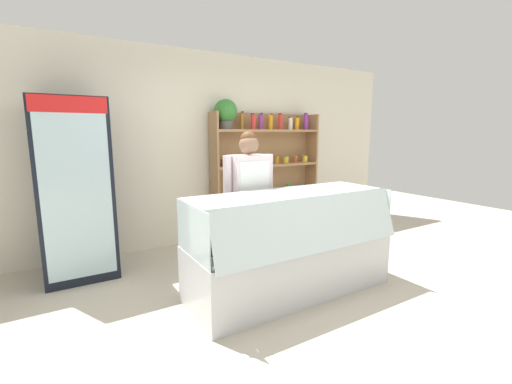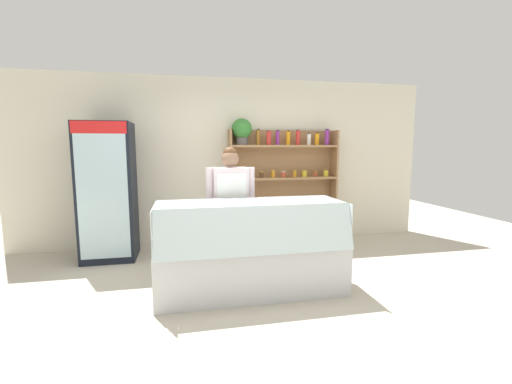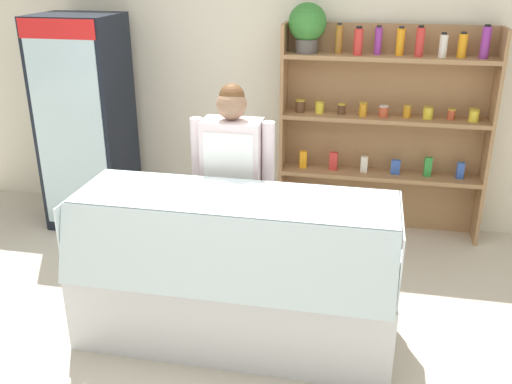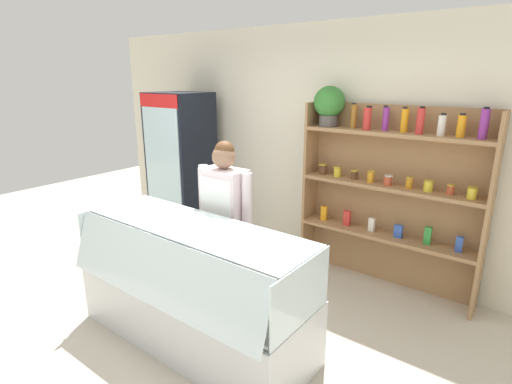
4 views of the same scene
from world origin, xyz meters
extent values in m
plane|color=beige|center=(0.00, 0.00, 0.00)|extent=(12.00, 12.00, 0.00)
cube|color=silver|center=(0.00, 2.14, 1.35)|extent=(6.80, 0.10, 2.70)
cube|color=black|center=(-1.80, 1.60, 0.97)|extent=(0.72, 0.63, 1.94)
cube|color=silver|center=(-1.80, 1.28, 0.97)|extent=(0.64, 0.01, 1.74)
cube|color=red|center=(-1.80, 1.27, 1.85)|extent=(0.68, 0.01, 0.16)
cylinder|color=purple|center=(-2.00, 1.34, 0.36)|extent=(0.06, 0.06, 0.22)
cylinder|color=red|center=(-1.80, 1.34, 0.34)|extent=(0.07, 0.07, 0.17)
cylinder|color=#2D8C38|center=(-1.60, 1.34, 0.35)|extent=(0.07, 0.07, 0.19)
cylinder|color=silver|center=(-2.00, 1.34, 0.86)|extent=(0.07, 0.07, 0.20)
cylinder|color=silver|center=(-1.80, 1.34, 0.87)|extent=(0.06, 0.06, 0.21)
cylinder|color=red|center=(-1.60, 1.34, 0.86)|extent=(0.06, 0.06, 0.19)
cylinder|color=#9E6623|center=(-2.00, 1.34, 1.36)|extent=(0.06, 0.06, 0.17)
cylinder|color=red|center=(-1.80, 1.34, 1.39)|extent=(0.05, 0.05, 0.22)
cylinder|color=purple|center=(-1.60, 1.34, 1.36)|extent=(0.05, 0.05, 0.17)
cube|color=#9E754C|center=(0.87, 2.03, 0.94)|extent=(1.81, 0.02, 1.87)
cube|color=#9E754C|center=(-0.02, 1.89, 0.94)|extent=(0.03, 0.28, 1.87)
cube|color=#9E754C|center=(1.76, 1.89, 0.94)|extent=(0.03, 0.28, 1.87)
cube|color=#9E754C|center=(0.87, 1.89, 0.56)|extent=(1.75, 0.28, 0.04)
cube|color=#9E754C|center=(0.87, 1.89, 1.09)|extent=(1.75, 0.28, 0.04)
cube|color=#9E754C|center=(0.87, 1.89, 1.61)|extent=(1.75, 0.28, 0.04)
cylinder|color=#4C4742|center=(0.17, 1.89, 1.69)|extent=(0.19, 0.19, 0.12)
sphere|color=#32762D|center=(0.17, 1.89, 1.88)|extent=(0.32, 0.32, 0.32)
cylinder|color=#9E6623|center=(0.44, 1.91, 1.75)|extent=(0.06, 0.06, 0.24)
cylinder|color=black|center=(0.44, 1.89, 1.87)|extent=(0.04, 0.04, 0.02)
cylinder|color=red|center=(0.61, 1.86, 1.74)|extent=(0.08, 0.08, 0.22)
cylinder|color=black|center=(0.61, 1.89, 1.85)|extent=(0.05, 0.05, 0.02)
cylinder|color=purple|center=(0.77, 1.92, 1.74)|extent=(0.06, 0.06, 0.23)
cylinder|color=black|center=(0.77, 1.89, 1.86)|extent=(0.04, 0.04, 0.02)
cylinder|color=orange|center=(0.95, 1.91, 1.74)|extent=(0.07, 0.07, 0.22)
cylinder|color=black|center=(0.95, 1.89, 1.86)|extent=(0.04, 0.04, 0.02)
cylinder|color=red|center=(1.10, 1.87, 1.74)|extent=(0.07, 0.07, 0.23)
cylinder|color=black|center=(1.10, 1.89, 1.87)|extent=(0.05, 0.05, 0.02)
cylinder|color=silver|center=(1.29, 1.86, 1.72)|extent=(0.07, 0.07, 0.18)
cylinder|color=black|center=(1.29, 1.89, 1.82)|extent=(0.04, 0.04, 0.02)
cylinder|color=orange|center=(1.44, 1.89, 1.72)|extent=(0.07, 0.07, 0.19)
cylinder|color=black|center=(1.44, 1.89, 1.82)|extent=(0.05, 0.05, 0.02)
cylinder|color=purple|center=(1.61, 1.88, 1.75)|extent=(0.07, 0.07, 0.25)
cylinder|color=black|center=(1.61, 1.89, 1.89)|extent=(0.05, 0.05, 0.02)
cylinder|color=brown|center=(0.13, 1.90, 1.16)|extent=(0.09, 0.09, 0.10)
cylinder|color=gold|center=(0.13, 1.89, 1.21)|extent=(0.09, 0.09, 0.01)
cylinder|color=yellow|center=(0.31, 1.90, 1.15)|extent=(0.08, 0.08, 0.10)
cylinder|color=gold|center=(0.31, 1.89, 1.21)|extent=(0.08, 0.08, 0.01)
cylinder|color=brown|center=(0.50, 1.90, 1.15)|extent=(0.07, 0.07, 0.08)
cylinder|color=gold|center=(0.50, 1.89, 1.19)|extent=(0.07, 0.07, 0.01)
cylinder|color=orange|center=(0.69, 1.87, 1.16)|extent=(0.07, 0.07, 0.11)
cylinder|color=gold|center=(0.69, 1.89, 1.22)|extent=(0.07, 0.07, 0.01)
cylinder|color=#BF4C2D|center=(0.86, 1.87, 1.15)|extent=(0.08, 0.08, 0.08)
cylinder|color=silver|center=(0.86, 1.89, 1.19)|extent=(0.08, 0.08, 0.01)
cylinder|color=orange|center=(1.06, 1.89, 1.15)|extent=(0.06, 0.06, 0.10)
cylinder|color=gold|center=(1.06, 1.89, 1.21)|extent=(0.07, 0.07, 0.01)
cylinder|color=yellow|center=(1.24, 1.89, 1.15)|extent=(0.08, 0.08, 0.09)
cylinder|color=gold|center=(1.24, 1.89, 1.20)|extent=(0.08, 0.08, 0.01)
cylinder|color=#BF4C2D|center=(1.43, 1.90, 1.15)|extent=(0.06, 0.06, 0.08)
cylinder|color=gold|center=(1.43, 1.89, 1.19)|extent=(0.07, 0.07, 0.01)
cylinder|color=yellow|center=(1.61, 1.87, 1.15)|extent=(0.08, 0.08, 0.09)
cylinder|color=gold|center=(1.61, 1.89, 1.20)|extent=(0.08, 0.08, 0.01)
cube|color=orange|center=(0.18, 1.89, 0.66)|extent=(0.07, 0.04, 0.16)
cube|color=red|center=(0.45, 1.89, 0.66)|extent=(0.07, 0.05, 0.17)
cube|color=silver|center=(0.73, 1.89, 0.65)|extent=(0.06, 0.04, 0.15)
cube|color=#3356B2|center=(1.01, 1.89, 0.65)|extent=(0.08, 0.04, 0.13)
cube|color=#2D8C38|center=(1.29, 1.89, 0.67)|extent=(0.07, 0.04, 0.18)
cube|color=#3356B2|center=(1.56, 1.89, 0.65)|extent=(0.06, 0.05, 0.15)
cube|color=silver|center=(-0.04, 0.07, 0.28)|extent=(2.05, 0.75, 0.55)
cube|color=white|center=(-0.04, 0.07, 0.57)|extent=(1.99, 0.69, 0.03)
cube|color=silver|center=(-0.04, -0.29, 0.78)|extent=(2.01, 0.16, 0.47)
cube|color=silver|center=(-0.04, 0.12, 1.00)|extent=(2.01, 0.59, 0.01)
cube|color=silver|center=(-1.05, 0.07, 0.78)|extent=(0.01, 0.71, 0.45)
cube|color=silver|center=(0.98, 0.07, 0.78)|extent=(0.01, 0.71, 0.45)
cube|color=tan|center=(-0.84, 0.16, 0.61)|extent=(0.17, 0.14, 0.05)
cube|color=white|center=(-0.84, -0.07, 0.61)|extent=(0.05, 0.03, 0.02)
cube|color=tan|center=(-0.52, 0.16, 0.61)|extent=(0.16, 0.12, 0.06)
cube|color=white|center=(-0.52, -0.07, 0.61)|extent=(0.05, 0.03, 0.02)
cube|color=tan|center=(-0.20, 0.16, 0.61)|extent=(0.16, 0.12, 0.04)
cube|color=white|center=(-0.20, -0.07, 0.61)|extent=(0.05, 0.03, 0.02)
cube|color=beige|center=(0.12, 0.16, 0.61)|extent=(0.17, 0.14, 0.05)
cube|color=white|center=(0.12, -0.07, 0.61)|extent=(0.05, 0.03, 0.02)
cube|color=tan|center=(0.44, 0.16, 0.61)|extent=(0.17, 0.11, 0.05)
cube|color=white|center=(0.44, -0.07, 0.61)|extent=(0.05, 0.03, 0.02)
cube|color=tan|center=(0.76, 0.16, 0.61)|extent=(0.17, 0.14, 0.06)
cube|color=white|center=(0.76, -0.07, 0.61)|extent=(0.05, 0.03, 0.02)
cylinder|color=#C1706B|center=(-0.88, -0.05, 0.65)|extent=(0.15, 0.13, 0.12)
cylinder|color=tan|center=(-0.66, -0.05, 0.66)|extent=(0.22, 0.17, 0.14)
cylinder|color=tan|center=(-0.44, -0.05, 0.64)|extent=(0.17, 0.12, 0.11)
cylinder|color=white|center=(0.47, -0.02, 0.68)|extent=(0.07, 0.07, 0.18)
cylinder|color=white|center=(0.57, -0.02, 0.68)|extent=(0.07, 0.07, 0.18)
cylinder|color=#4C4233|center=(-0.28, 0.63, 0.37)|extent=(0.13, 0.13, 0.74)
cylinder|color=#4C4233|center=(-0.09, 0.63, 0.37)|extent=(0.13, 0.13, 0.74)
cube|color=silver|center=(-0.18, 0.63, 1.04)|extent=(0.42, 0.24, 0.61)
cube|color=white|center=(-0.18, 0.51, 0.72)|extent=(0.35, 0.01, 1.14)
cylinder|color=silver|center=(-0.44, 0.63, 1.07)|extent=(0.09, 0.09, 0.55)
cylinder|color=silver|center=(0.07, 0.63, 1.07)|extent=(0.09, 0.09, 0.55)
sphere|color=#8C664C|center=(-0.18, 0.63, 1.46)|extent=(0.21, 0.21, 0.21)
sphere|color=brown|center=(-0.18, 0.64, 1.51)|extent=(0.18, 0.18, 0.18)
camera|label=1|loc=(-2.02, -2.53, 1.58)|focal=24.00mm
camera|label=2|loc=(-0.74, -3.52, 1.60)|focal=24.00mm
camera|label=3|loc=(0.74, -3.07, 2.38)|focal=40.00mm
camera|label=4|loc=(2.12, -1.93, 2.14)|focal=28.00mm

